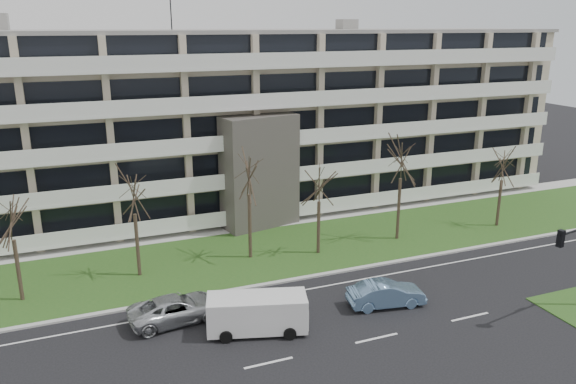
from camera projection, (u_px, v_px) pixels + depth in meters
name	position (u px, v px, depth m)	size (l,w,h in m)	color
ground	(377.00, 338.00, 29.26)	(160.00, 160.00, 0.00)	black
grass_verge	(285.00, 249.00, 40.82)	(90.00, 10.00, 0.06)	#214F1A
curb	(313.00, 276.00, 36.36)	(90.00, 0.35, 0.12)	#B2B2AD
sidewalk	(260.00, 225.00, 45.71)	(90.00, 2.00, 0.08)	#B2B2AD
lane_edge_line	(323.00, 286.00, 35.04)	(90.00, 0.12, 0.01)	white
apartment_building	(234.00, 120.00, 49.60)	(60.50, 15.10, 18.75)	#B5A88D
silver_pickup	(176.00, 309.00, 30.82)	(2.40, 5.21, 1.45)	silver
blue_sedan	(386.00, 294.00, 32.48)	(1.57, 4.49, 1.48)	#739CC8
white_van	(258.00, 311.00, 29.59)	(5.58, 3.34, 2.04)	white
tree_1	(10.00, 216.00, 31.78)	(3.42, 3.42, 6.83)	#382B21
tree_2	(133.00, 189.00, 34.89)	(3.78, 3.78, 7.56)	#382B21
tree_3	(249.00, 169.00, 37.52)	(4.15, 4.15, 8.30)	#382B21
tree_4	(319.00, 181.00, 38.62)	(3.45, 3.45, 6.90)	#382B21
tree_5	(402.00, 154.00, 40.91)	(4.27, 4.27, 8.54)	#382B21
tree_6	(504.00, 162.00, 44.06)	(3.43, 3.43, 6.86)	#382B21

